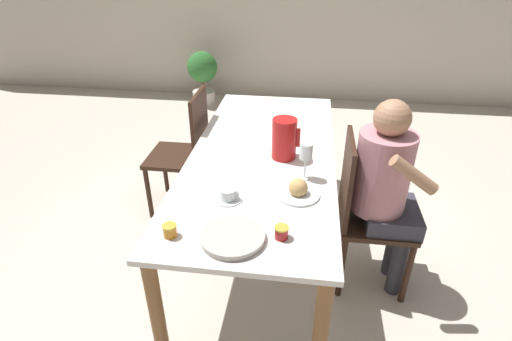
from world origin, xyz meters
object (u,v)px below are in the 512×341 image
(serving_tray, at_px, (232,237))
(potted_plant, at_px, (203,73))
(person_seated, at_px, (387,184))
(wine_glass_water, at_px, (306,153))
(teacup_near_person, at_px, (228,195))
(chair_opposite, at_px, (186,150))
(jam_jar_red, at_px, (282,232))
(bread_plate, at_px, (298,190))
(red_pitcher, at_px, (284,139))
(chair_person_side, at_px, (364,210))
(jam_jar_amber, at_px, (170,230))

(serving_tray, xyz_separation_m, potted_plant, (-1.06, 3.52, -0.34))
(person_seated, distance_m, wine_glass_water, 0.48)
(teacup_near_person, bearing_deg, serving_tray, -75.47)
(potted_plant, bearing_deg, teacup_near_person, -73.10)
(chair_opposite, bearing_deg, teacup_near_person, -150.93)
(person_seated, bearing_deg, jam_jar_red, -44.38)
(wine_glass_water, distance_m, serving_tray, 0.66)
(chair_opposite, bearing_deg, serving_tray, -154.25)
(teacup_near_person, distance_m, bread_plate, 0.36)
(teacup_near_person, bearing_deg, jam_jar_red, -42.01)
(chair_opposite, relative_size, bread_plate, 4.21)
(red_pitcher, distance_m, wine_glass_water, 0.26)
(teacup_near_person, relative_size, bread_plate, 0.61)
(wine_glass_water, bearing_deg, chair_opposite, 143.69)
(wine_glass_water, bearing_deg, chair_person_side, 7.46)
(serving_tray, bearing_deg, chair_opposite, 115.75)
(bread_plate, xyz_separation_m, jam_jar_amber, (-0.55, -0.41, 0.00))
(person_seated, xyz_separation_m, jam_jar_amber, (-1.03, -0.60, 0.05))
(person_seated, xyz_separation_m, serving_tray, (-0.75, -0.59, 0.03))
(teacup_near_person, height_order, bread_plate, bread_plate)
(chair_person_side, bearing_deg, potted_plant, -149.43)
(jam_jar_red, height_order, potted_plant, jam_jar_red)
(chair_person_side, distance_m, potted_plant, 3.37)
(red_pitcher, relative_size, bread_plate, 1.09)
(wine_glass_water, xyz_separation_m, jam_jar_amber, (-0.58, -0.59, -0.12))
(red_pitcher, bearing_deg, jam_jar_red, -86.47)
(wine_glass_water, xyz_separation_m, potted_plant, (-1.35, 2.95, -0.48))
(chair_opposite, xyz_separation_m, jam_jar_amber, (0.31, -1.24, 0.25))
(chair_person_side, bearing_deg, wine_glass_water, -82.54)
(wine_glass_water, height_order, jam_jar_red, wine_glass_water)
(person_seated, height_order, wine_glass_water, person_seated)
(serving_tray, xyz_separation_m, jam_jar_red, (0.21, 0.04, 0.02))
(chair_opposite, relative_size, jam_jar_amber, 14.96)
(person_seated, distance_m, jam_jar_red, 0.77)
(bread_plate, xyz_separation_m, potted_plant, (-1.33, 3.13, -0.35))
(person_seated, bearing_deg, serving_tray, -51.69)
(teacup_near_person, xyz_separation_m, potted_plant, (-0.98, 3.22, -0.35))
(teacup_near_person, bearing_deg, person_seated, 19.12)
(chair_person_side, distance_m, person_seated, 0.22)
(bread_plate, bearing_deg, jam_jar_amber, -143.54)
(chair_opposite, distance_m, jam_jar_amber, 1.30)
(bread_plate, distance_m, jam_jar_red, 0.36)
(jam_jar_amber, xyz_separation_m, jam_jar_red, (0.49, 0.05, 0.00))
(red_pitcher, xyz_separation_m, wine_glass_water, (0.13, -0.23, 0.03))
(chair_person_side, xyz_separation_m, serving_tray, (-0.66, -0.62, 0.24))
(serving_tray, distance_m, bread_plate, 0.48)
(jam_jar_red, bearing_deg, potted_plant, 110.03)
(chair_person_side, bearing_deg, teacup_near_person, -66.68)
(serving_tray, distance_m, jam_jar_amber, 0.28)
(person_seated, xyz_separation_m, wine_glass_water, (-0.45, -0.02, 0.17))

